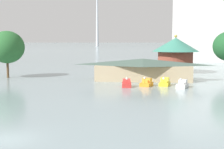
# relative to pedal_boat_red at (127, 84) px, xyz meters

# --- Properties ---
(ground_plane) EXTENTS (2000.00, 2000.00, 0.00)m
(ground_plane) POSITION_rel_pedal_boat_red_xyz_m (-7.29, -28.01, -0.53)
(ground_plane) COLOR gray
(pedal_boat_red) EXTENTS (1.65, 2.38, 1.66)m
(pedal_boat_red) POSITION_rel_pedal_boat_red_xyz_m (0.00, 0.00, 0.00)
(pedal_boat_red) COLOR red
(pedal_boat_red) RESTS_ON ground
(pedal_boat_orange) EXTENTS (2.31, 2.86, 1.63)m
(pedal_boat_orange) POSITION_rel_pedal_boat_red_xyz_m (3.21, 1.41, -0.02)
(pedal_boat_orange) COLOR orange
(pedal_boat_orange) RESTS_ON ground
(pedal_boat_yellow) EXTENTS (2.09, 3.07, 1.53)m
(pedal_boat_yellow) POSITION_rel_pedal_boat_red_xyz_m (6.21, 2.27, -0.01)
(pedal_boat_yellow) COLOR yellow
(pedal_boat_yellow) RESTS_ON ground
(pedal_boat_white) EXTENTS (2.26, 3.13, 1.66)m
(pedal_boat_white) POSITION_rel_pedal_boat_red_xyz_m (8.88, 0.15, -0.02)
(pedal_boat_white) COLOR white
(pedal_boat_white) RESTS_ON ground
(boathouse) EXTENTS (19.00, 6.99, 4.10)m
(boathouse) POSITION_rel_pedal_boat_red_xyz_m (2.55, 8.77, 1.62)
(boathouse) COLOR tan
(boathouse) RESTS_ON ground
(green_roof_pavilion) EXTENTS (10.76, 10.76, 8.79)m
(green_roof_pavilion) POSITION_rel_pedal_boat_red_xyz_m (9.76, 23.62, 4.11)
(green_roof_pavilion) COLOR brown
(green_roof_pavilion) RESTS_ON ground
(shoreline_tree_tall_left) EXTENTS (6.92, 6.92, 9.38)m
(shoreline_tree_tall_left) POSITION_rel_pedal_boat_red_xyz_m (-24.62, 10.09, 5.61)
(shoreline_tree_tall_left) COLOR brown
(shoreline_tree_tall_left) RESTS_ON ground
(background_building_block) EXTENTS (35.72, 15.31, 28.93)m
(background_building_block) POSITION_rel_pedal_boat_red_xyz_m (30.45, 67.07, 13.95)
(background_building_block) COLOR silver
(background_building_block) RESTS_ON ground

